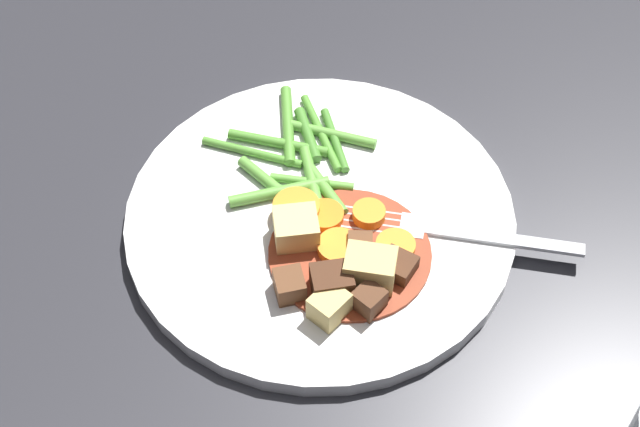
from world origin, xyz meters
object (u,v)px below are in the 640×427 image
Objects in this scene: meat_chunk_3 at (398,267)px; carrot_slice_0 at (395,247)px; carrot_slice_2 at (369,215)px; potato_chunk_1 at (329,306)px; carrot_slice_1 at (329,214)px; meat_chunk_1 at (332,283)px; potato_chunk_0 at (374,267)px; potato_chunk_2 at (296,229)px; fork at (454,233)px; meat_chunk_4 at (369,300)px; meat_chunk_2 at (360,246)px; carrot_slice_4 at (296,210)px; carrot_slice_3 at (339,248)px; meat_chunk_0 at (290,285)px; dinner_plate at (320,219)px.

carrot_slice_0 is at bearing 151.74° from meat_chunk_3.
potato_chunk_1 reaches higher than carrot_slice_2.
carrot_slice_0 is at bearing 28.07° from carrot_slice_1.
meat_chunk_3 is at bearing 79.94° from meat_chunk_1.
potato_chunk_1 is 0.87× the size of meat_chunk_1.
potato_chunk_0 reaches higher than meat_chunk_3.
potato_chunk_2 is 0.11m from fork.
potato_chunk_1 is 0.03m from meat_chunk_4.
meat_chunk_1 reaches higher than meat_chunk_2.
fork is at bearing 52.03° from carrot_slice_4.
carrot_slice_4 is (-0.04, -0.01, 0.00)m from carrot_slice_3.
carrot_slice_3 is 0.04m from meat_chunk_3.
potato_chunk_0 is 0.24× the size of fork.
carrot_slice_0 is 0.03m from potato_chunk_0.
meat_chunk_1 is at bearing -9.10° from carrot_slice_4.
carrot_slice_3 is at bearing 12.78° from carrot_slice_4.
potato_chunk_0 is 1.84× the size of meat_chunk_4.
meat_chunk_1 is at bearing -97.99° from potato_chunk_0.
carrot_slice_4 is 0.09m from potato_chunk_1.
meat_chunk_3 is at bearing 36.58° from carrot_slice_3.
meat_chunk_0 is (-0.03, -0.01, -0.00)m from potato_chunk_1.
meat_chunk_0 is 0.78× the size of meat_chunk_1.
carrot_slice_2 is at bearing 152.15° from potato_chunk_0.
potato_chunk_1 reaches higher than meat_chunk_2.
carrot_slice_4 is 1.83× the size of meat_chunk_4.
carrot_slice_2 is 1.35× the size of meat_chunk_2.
potato_chunk_0 is 0.06m from meat_chunk_0.
dinner_plate is at bearing 115.05° from potato_chunk_2.
carrot_slice_3 is (0.01, -0.03, -0.00)m from carrot_slice_2.
carrot_slice_2 is at bearing -176.81° from carrot_slice_0.
carrot_slice_2 reaches higher than dinner_plate.
meat_chunk_1 reaches higher than meat_chunk_4.
meat_chunk_1 reaches higher than carrot_slice_4.
dinner_plate is 12.54× the size of meat_chunk_3.
meat_chunk_4 reaches higher than carrot_slice_2.
potato_chunk_1 is 0.02m from meat_chunk_1.
meat_chunk_4 is 0.09m from fork.
meat_chunk_1 is at bearing -52.80° from carrot_slice_2.
meat_chunk_2 is (-0.02, 0.00, -0.01)m from potato_chunk_0.
potato_chunk_2 is 0.05m from meat_chunk_0.
carrot_slice_1 is at bearing -122.67° from carrot_slice_2.
carrot_slice_3 is 0.03m from potato_chunk_0.
fork is at bearing 97.74° from potato_chunk_1.
meat_chunk_4 is (0.08, -0.02, 0.01)m from carrot_slice_1.
meat_chunk_4 is at bearing -11.23° from carrot_slice_1.
carrot_slice_4 is 1.42× the size of potato_chunk_1.
potato_chunk_1 is at bearing -30.16° from carrot_slice_1.
fork is (-0.01, 0.05, -0.01)m from meat_chunk_3.
potato_chunk_1 reaches higher than carrot_slice_1.
meat_chunk_0 is at bearing -107.34° from meat_chunk_3.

